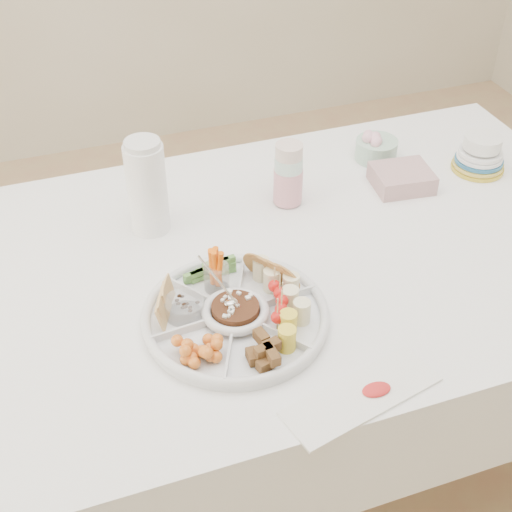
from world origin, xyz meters
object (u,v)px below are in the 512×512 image
object	(u,v)px
thermos	(147,186)
plate_stack	(480,155)
party_tray	(235,314)
dining_table	(313,356)

from	to	relation	value
thermos	plate_stack	world-z (taller)	thermos
party_tray	thermos	bearing A→B (deg)	103.30
dining_table	party_tray	world-z (taller)	party_tray
thermos	plate_stack	distance (m)	0.90
dining_table	plate_stack	world-z (taller)	plate_stack
party_tray	plate_stack	bearing A→B (deg)	23.41
dining_table	thermos	bearing A→B (deg)	151.09
dining_table	plate_stack	bearing A→B (deg)	17.29
dining_table	thermos	world-z (taller)	thermos
party_tray	plate_stack	world-z (taller)	plate_stack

